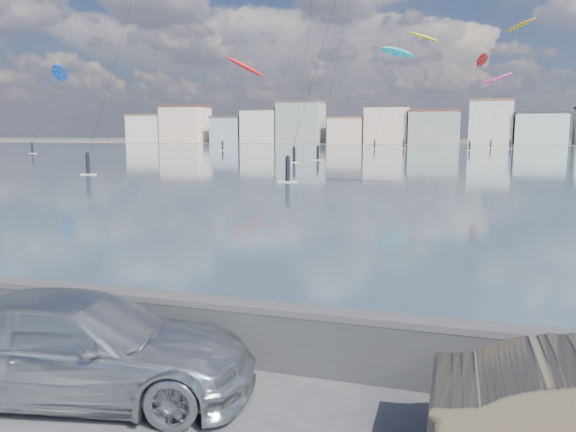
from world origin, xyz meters
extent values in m
cube|color=#324855|center=(0.00, 91.50, 0.01)|extent=(500.00, 177.00, 0.00)
cube|color=#4C473D|center=(0.00, 200.00, 0.01)|extent=(500.00, 60.00, 0.00)
cube|color=#28282B|center=(0.00, 2.70, 0.45)|extent=(400.00, 0.35, 0.90)
cylinder|color=#28282B|center=(0.00, 2.70, 0.90)|extent=(400.00, 0.36, 0.36)
cube|color=beige|center=(-112.00, 186.00, 5.00)|extent=(14.00, 11.00, 10.00)
cube|color=brown|center=(-112.00, 186.00, 10.30)|extent=(14.28, 11.22, 0.60)
cube|color=beige|center=(-96.50, 186.00, 6.50)|extent=(16.00, 12.00, 13.00)
cube|color=#562D23|center=(-96.50, 186.00, 13.30)|extent=(16.32, 12.24, 0.60)
cube|color=#9EA8B7|center=(-79.00, 186.00, 4.50)|extent=(11.00, 10.00, 9.00)
cube|color=#4C423D|center=(-79.00, 186.00, 9.30)|extent=(11.22, 10.20, 0.60)
cube|color=beige|center=(-66.00, 186.00, 5.75)|extent=(13.00, 11.00, 11.50)
cube|color=#383330|center=(-66.00, 186.00, 11.80)|extent=(13.26, 11.22, 0.60)
cube|color=gray|center=(-51.50, 186.00, 7.00)|extent=(15.00, 12.00, 14.00)
cube|color=#4C423D|center=(-51.50, 186.00, 14.30)|extent=(15.30, 12.24, 0.60)
cube|color=beige|center=(-35.00, 186.00, 4.25)|extent=(12.00, 10.00, 8.50)
cube|color=brown|center=(-35.00, 186.00, 8.80)|extent=(12.24, 10.20, 0.60)
cube|color=beige|center=(-21.50, 186.00, 6.00)|extent=(14.00, 11.00, 12.00)
cube|color=#383330|center=(-21.50, 186.00, 12.30)|extent=(14.28, 11.22, 0.60)
cube|color=gray|center=(-6.00, 186.00, 5.25)|extent=(16.00, 13.00, 10.50)
cube|color=brown|center=(-6.00, 186.00, 10.80)|extent=(16.32, 13.26, 0.60)
cube|color=beige|center=(11.00, 186.00, 6.75)|extent=(13.00, 10.00, 13.50)
cube|color=brown|center=(11.00, 186.00, 13.80)|extent=(13.26, 10.20, 0.60)
cube|color=#B7C6BC|center=(25.50, 186.00, 4.75)|extent=(15.00, 12.00, 9.50)
cube|color=#2D2D33|center=(25.50, 186.00, 9.80)|extent=(15.30, 12.24, 0.60)
imported|color=#B2B5B9|center=(-1.08, 1.07, 0.70)|extent=(5.14, 2.96, 1.40)
ellipsoid|color=#19BFBF|center=(-12.61, 134.15, 22.62)|extent=(8.82, 9.22, 3.46)
cube|color=white|center=(-16.31, 125.91, 0.05)|extent=(1.40, 0.42, 0.08)
cylinder|color=black|center=(-16.31, 125.91, 0.95)|extent=(0.36, 0.36, 1.70)
sphere|color=black|center=(-16.31, 125.91, 1.85)|extent=(0.28, 0.28, 0.28)
cylinder|color=black|center=(-14.46, 130.03, 11.96)|extent=(3.74, 8.27, 21.33)
ellipsoid|color=red|center=(-42.87, 112.70, 17.93)|extent=(7.73, 10.40, 5.20)
cube|color=white|center=(-44.77, 103.65, 0.05)|extent=(1.40, 0.42, 0.08)
cylinder|color=black|center=(-44.77, 103.65, 0.95)|extent=(0.36, 0.36, 1.70)
sphere|color=black|center=(-44.77, 103.65, 1.85)|extent=(0.28, 0.28, 0.28)
cylinder|color=black|center=(-43.82, 108.18, 9.62)|extent=(1.93, 9.08, 16.65)
ellipsoid|color=blue|center=(-71.69, 87.85, 15.09)|extent=(7.13, 9.27, 3.61)
cube|color=white|center=(-69.61, 76.86, 0.05)|extent=(1.40, 0.42, 0.08)
cylinder|color=black|center=(-69.61, 76.86, 0.95)|extent=(0.36, 0.36, 1.70)
sphere|color=black|center=(-69.61, 76.86, 1.85)|extent=(0.28, 0.28, 0.28)
cylinder|color=black|center=(-70.65, 82.36, 8.19)|extent=(2.12, 11.02, 13.81)
ellipsoid|color=#BF8C19|center=(14.84, 140.99, 28.55)|extent=(7.70, 5.25, 3.31)
cube|color=white|center=(13.61, 133.48, 0.05)|extent=(1.40, 0.42, 0.08)
cylinder|color=black|center=(13.61, 133.48, 0.95)|extent=(0.36, 0.36, 1.70)
sphere|color=black|center=(13.61, 133.48, 1.85)|extent=(0.28, 0.28, 0.28)
cylinder|color=black|center=(14.23, 137.24, 14.93)|extent=(1.26, 7.54, 27.26)
cube|color=white|center=(-8.59, 34.42, 0.05)|extent=(1.40, 0.42, 0.08)
cylinder|color=black|center=(-8.59, 34.42, 0.95)|extent=(0.36, 0.36, 1.70)
sphere|color=black|center=(-8.59, 34.42, 1.85)|extent=(0.28, 0.28, 0.28)
cylinder|color=black|center=(-6.62, 40.13, 13.27)|extent=(3.99, 11.46, 23.95)
ellipsoid|color=red|center=(6.61, 132.45, 19.89)|extent=(3.42, 7.78, 3.09)
cube|color=white|center=(4.67, 117.27, 0.05)|extent=(1.40, 0.42, 0.08)
cylinder|color=black|center=(4.67, 117.27, 0.95)|extent=(0.36, 0.36, 1.70)
sphere|color=black|center=(4.67, 117.27, 1.85)|extent=(0.28, 0.28, 0.28)
cylinder|color=black|center=(5.64, 124.86, 10.60)|extent=(1.97, 15.20, 18.61)
cube|color=white|center=(-16.16, 61.03, 0.05)|extent=(1.40, 0.42, 0.08)
cylinder|color=black|center=(-16.16, 61.03, 0.95)|extent=(0.36, 0.36, 1.70)
sphere|color=black|center=(-16.16, 61.03, 1.85)|extent=(0.28, 0.28, 0.28)
cylinder|color=black|center=(-16.77, 67.41, 12.27)|extent=(1.25, 12.79, 21.95)
cube|color=white|center=(-27.43, 36.26, 0.05)|extent=(1.40, 0.42, 0.08)
cylinder|color=black|center=(-27.43, 36.26, 0.95)|extent=(0.36, 0.36, 1.70)
sphere|color=black|center=(-27.43, 36.26, 1.85)|extent=(0.28, 0.28, 0.28)
cylinder|color=black|center=(-27.47, 41.41, 10.94)|extent=(0.11, 10.31, 19.30)
cube|color=white|center=(-14.95, 68.01, 0.05)|extent=(1.40, 0.42, 0.08)
cylinder|color=black|center=(-14.95, 68.01, 0.95)|extent=(0.36, 0.36, 1.70)
sphere|color=black|center=(-14.95, 68.01, 1.85)|extent=(0.28, 0.28, 0.28)
cylinder|color=black|center=(-13.05, 75.28, 18.95)|extent=(3.85, 14.58, 35.31)
ellipsoid|color=yellow|center=(-7.47, 143.81, 27.49)|extent=(7.94, 3.20, 3.55)
cube|color=white|center=(-10.02, 129.17, 0.05)|extent=(1.40, 0.42, 0.08)
cylinder|color=black|center=(-10.02, 129.17, 0.95)|extent=(0.36, 0.36, 1.70)
sphere|color=black|center=(-10.02, 129.17, 1.85)|extent=(0.28, 0.28, 0.28)
cylinder|color=black|center=(-8.75, 136.49, 14.39)|extent=(2.59, 14.67, 26.20)
ellipsoid|color=#E5338C|center=(10.71, 148.01, 17.09)|extent=(7.36, 2.41, 3.37)
cube|color=white|center=(9.51, 136.03, 0.05)|extent=(1.40, 0.42, 0.08)
cylinder|color=black|center=(9.51, 136.03, 0.95)|extent=(0.36, 0.36, 1.70)
sphere|color=black|center=(9.51, 136.03, 1.85)|extent=(0.28, 0.28, 0.28)
cylinder|color=black|center=(10.11, 142.02, 9.20)|extent=(1.22, 12.01, 15.81)
camera|label=1|loc=(3.88, -5.14, 3.62)|focal=35.00mm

